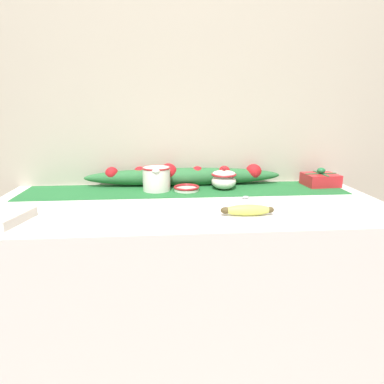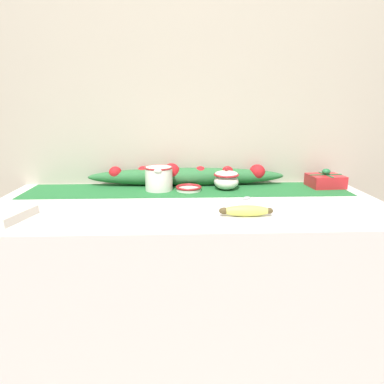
{
  "view_description": "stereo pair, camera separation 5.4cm",
  "coord_description": "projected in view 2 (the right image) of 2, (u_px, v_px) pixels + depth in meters",
  "views": [
    {
      "loc": [
        -0.09,
        -1.27,
        1.23
      ],
      "look_at": [
        0.01,
        -0.03,
        0.92
      ],
      "focal_mm": 32.0,
      "sensor_mm": 36.0,
      "label": 1
    },
    {
      "loc": [
        -0.04,
        -1.27,
        1.23
      ],
      "look_at": [
        0.01,
        -0.03,
        0.92
      ],
      "focal_mm": 32.0,
      "sensor_mm": 36.0,
      "label": 2
    }
  ],
  "objects": [
    {
      "name": "spoon",
      "position": [
        244.0,
        199.0,
        1.36
      ],
      "size": [
        0.16,
        0.11,
        0.01
      ],
      "rotation": [
        0.0,
        0.0,
        0.59
      ],
      "color": "#B7B7BC",
      "rests_on": "countertop"
    },
    {
      "name": "banana",
      "position": [
        246.0,
        211.0,
        1.15
      ],
      "size": [
        0.18,
        0.05,
        0.04
      ],
      "rotation": [
        0.0,
        0.0,
        -0.04
      ],
      "color": "#CCD156",
      "rests_on": "countertop"
    },
    {
      "name": "table_runner",
      "position": [
        187.0,
        190.0,
        1.51
      ],
      "size": [
        1.4,
        0.26,
        0.0
      ],
      "primitive_type": "cube",
      "color": "#236B33",
      "rests_on": "countertop"
    },
    {
      "name": "poinsettia_garland",
      "position": [
        188.0,
        176.0,
        1.59
      ],
      "size": [
        0.91,
        0.09,
        0.11
      ],
      "color": "#2D6B38",
      "rests_on": "countertop"
    },
    {
      "name": "cream_pitcher",
      "position": [
        159.0,
        177.0,
        1.49
      ],
      "size": [
        0.12,
        0.14,
        0.11
      ],
      "color": "white",
      "rests_on": "countertop"
    },
    {
      "name": "napkin_stack",
      "position": [
        0.0,
        215.0,
        1.12
      ],
      "size": [
        0.2,
        0.2,
        0.03
      ],
      "primitive_type": "cube",
      "rotation": [
        0.0,
        0.0,
        -0.24
      ],
      "color": "silver",
      "rests_on": "countertop"
    },
    {
      "name": "countertop",
      "position": [
        189.0,
        302.0,
        1.43
      ],
      "size": [
        1.52,
        0.67,
        0.87
      ],
      "primitive_type": "cube",
      "color": "silver",
      "rests_on": "ground_plane"
    },
    {
      "name": "sugar_bowl",
      "position": [
        226.0,
        179.0,
        1.51
      ],
      "size": [
        0.11,
        0.11,
        0.1
      ],
      "color": "white",
      "rests_on": "countertop"
    },
    {
      "name": "small_dish",
      "position": [
        189.0,
        188.0,
        1.49
      ],
      "size": [
        0.11,
        0.11,
        0.02
      ],
      "color": "white",
      "rests_on": "countertop"
    },
    {
      "name": "back_wall",
      "position": [
        186.0,
        113.0,
        1.59
      ],
      "size": [
        2.32,
        0.04,
        2.4
      ],
      "primitive_type": "cube",
      "color": "#B7AD99",
      "rests_on": "ground_plane"
    },
    {
      "name": "gift_box",
      "position": [
        325.0,
        180.0,
        1.56
      ],
      "size": [
        0.16,
        0.14,
        0.08
      ],
      "rotation": [
        0.0,
        0.0,
        0.07
      ],
      "color": "red",
      "rests_on": "countertop"
    }
  ]
}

